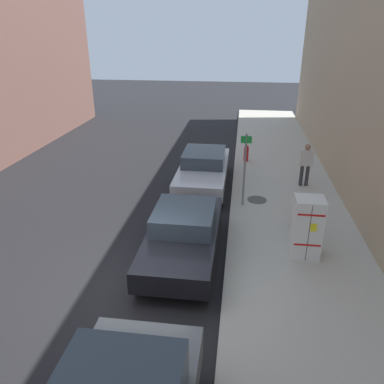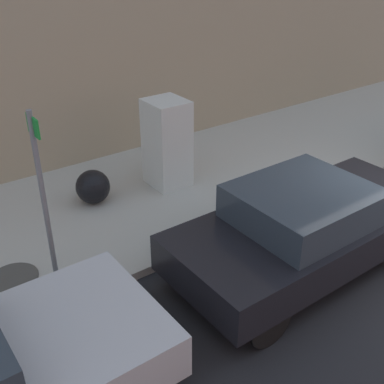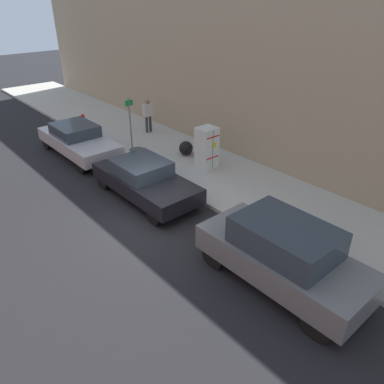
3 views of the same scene
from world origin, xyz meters
name	(u,v)px [view 3 (image 3 of 3)]	position (x,y,z in m)	size (l,w,h in m)	color
ground_plane	(152,222)	(0.00, 0.00, 0.00)	(80.00, 80.00, 0.00)	black
sidewalk_slab	(236,183)	(-3.98, 0.00, 0.07)	(4.00, 44.00, 0.14)	#B2ADA0
building_facade_near	(299,27)	(-6.87, 0.00, 5.45)	(1.77, 39.60, 10.90)	tan
discarded_refrigerator	(207,147)	(-4.09, -1.82, 0.98)	(0.76, 0.71, 1.69)	silver
manhole_cover	(137,150)	(-2.92, -5.27, 0.14)	(0.70, 0.70, 0.02)	#47443F
street_sign_post	(130,124)	(-2.40, -4.81, 1.57)	(0.36, 0.07, 2.57)	slate
fire_hydrant	(83,121)	(-2.50, -9.69, 0.53)	(0.22, 0.22, 0.76)	red
trash_bag	(186,148)	(-4.26, -3.34, 0.45)	(0.62, 0.62, 0.62)	black
pedestrian_walking_far	(148,113)	(-4.77, -6.93, 1.12)	(0.49, 0.23, 1.70)	#333338
parked_sedan_silver	(78,140)	(-0.80, -6.75, 0.73)	(1.85, 4.76, 1.40)	silver
parked_sedan_dark	(145,179)	(-0.80, -1.53, 0.71)	(1.85, 4.40, 1.38)	black
parked_suv_gray	(283,254)	(-0.80, 4.48, 0.92)	(1.89, 4.41, 1.77)	slate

